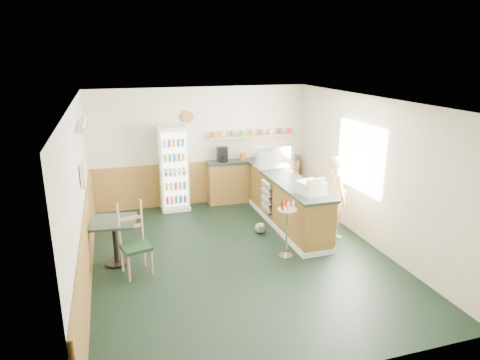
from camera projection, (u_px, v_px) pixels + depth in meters
name	position (u px, v px, depth m)	size (l,w,h in m)	color
ground	(239.00, 257.00, 7.49)	(6.00, 6.00, 0.00)	black
room_envelope	(215.00, 163.00, 7.65)	(5.04, 6.02, 2.72)	beige
service_counter	(287.00, 204.00, 8.72)	(0.68, 3.01, 1.01)	olive
back_counter	(252.00, 178.00, 10.23)	(2.24, 0.42, 1.69)	olive
drinks_fridge	(173.00, 169.00, 9.53)	(0.62, 0.53, 1.89)	white
display_case	(273.00, 158.00, 9.23)	(0.79, 0.41, 0.45)	silver
cash_register	(311.00, 188.00, 7.58)	(0.40, 0.42, 0.23)	beige
shopkeeper	(336.00, 197.00, 8.15)	(0.53, 0.38, 1.58)	tan
condiment_stand	(287.00, 221.00, 7.32)	(0.33, 0.33, 1.03)	silver
newspaper_rack	(266.00, 197.00, 8.83)	(0.09, 0.42, 0.67)	black
cafe_table	(115.00, 233.00, 7.09)	(0.80, 0.80, 0.78)	black
cafe_chair	(135.00, 236.00, 6.83)	(0.53, 0.53, 1.17)	black
dog_doorstop	(260.00, 228.00, 8.42)	(0.20, 0.27, 0.25)	gray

